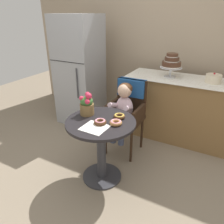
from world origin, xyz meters
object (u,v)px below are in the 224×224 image
donut_front (100,122)px  refrigerator (80,72)px  round_layer_cake (213,79)px  wicker_chair (128,105)px  donut_side (116,122)px  seated_child (123,106)px  cafe_table (101,139)px  donut_mid (119,116)px  flower_vase (87,104)px  tiered_cake_stand (171,63)px

donut_front → refrigerator: 1.58m
round_layer_cake → refrigerator: refrigerator is taller
wicker_chair → donut_side: 0.71m
round_layer_cake → seated_child: bearing=-139.6°
cafe_table → refrigerator: 1.56m
donut_front → donut_mid: bearing=62.8°
wicker_chair → refrigerator: 1.14m
flower_vase → refrigerator: size_ratio=0.15×
seated_child → donut_side: seated_child is taller
donut_front → flower_vase: size_ratio=0.50×
donut_side → flower_vase: 0.39m
wicker_chair → round_layer_cake: bearing=32.3°
wicker_chair → donut_side: wicker_chair is taller
cafe_table → round_layer_cake: size_ratio=3.75×
refrigerator → tiered_cake_stand: bearing=8.2°
seated_child → donut_side: bearing=-71.8°
donut_side → round_layer_cake: 1.50m
donut_front → tiered_cake_stand: (0.32, 1.36, 0.35)m
donut_front → donut_mid: size_ratio=1.03×
refrigerator → donut_mid: bearing=-38.7°
donut_side → donut_front: bearing=-155.2°
donut_front → round_layer_cake: (0.87, 1.36, 0.21)m
cafe_table → flower_vase: bearing=161.5°
donut_mid → tiered_cake_stand: bearing=79.6°
cafe_table → tiered_cake_stand: bearing=75.1°
round_layer_cake → donut_front: bearing=-122.6°
donut_front → cafe_table: bearing=116.9°
donut_mid → refrigerator: 1.52m
donut_side → flower_vase: bearing=170.8°
cafe_table → donut_mid: size_ratio=5.93×
cafe_table → round_layer_cake: 1.64m
donut_side → flower_vase: flower_vase is taller
round_layer_cake → donut_side: bearing=-119.4°
donut_side → tiered_cake_stand: bearing=82.2°
cafe_table → wicker_chair: wicker_chair is taller
round_layer_cake → refrigerator: (-1.95, -0.20, -0.10)m
cafe_table → seated_child: size_ratio=0.99×
donut_front → donut_mid: 0.23m
donut_side → flower_vase: size_ratio=0.50×
flower_vase → seated_child: bearing=65.9°
wicker_chair → donut_mid: size_ratio=7.85×
donut_side → flower_vase: (-0.38, 0.06, 0.09)m
wicker_chair → seated_child: size_ratio=1.31×
flower_vase → donut_side: bearing=-9.2°
wicker_chair → donut_mid: (0.14, -0.54, 0.10)m
tiered_cake_stand → round_layer_cake: tiered_cake_stand is taller
cafe_table → flower_vase: 0.39m
cafe_table → wicker_chair: size_ratio=0.75×
cafe_table → refrigerator: (-1.05, 1.10, 0.34)m
tiered_cake_stand → refrigerator: bearing=-171.8°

